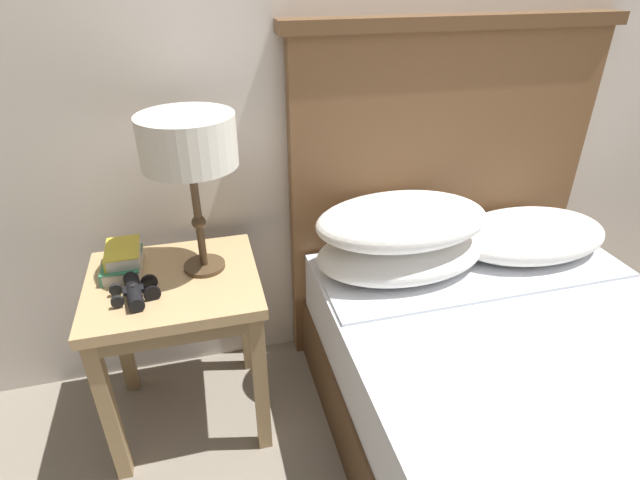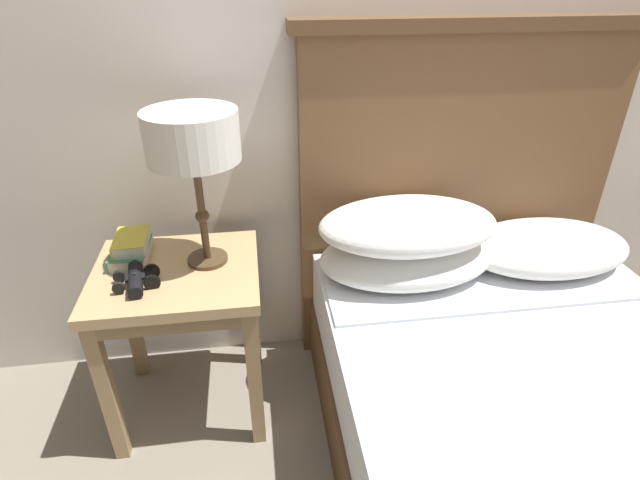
{
  "view_description": "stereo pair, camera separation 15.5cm",
  "coord_description": "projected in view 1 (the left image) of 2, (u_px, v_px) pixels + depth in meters",
  "views": [
    {
      "loc": [
        -0.52,
        -0.56,
        1.46
      ],
      "look_at": [
        -0.17,
        0.75,
        0.69
      ],
      "focal_mm": 28.0,
      "sensor_mm": 36.0,
      "label": 1
    },
    {
      "loc": [
        -0.36,
        -0.59,
        1.46
      ],
      "look_at": [
        -0.17,
        0.75,
        0.69
      ],
      "focal_mm": 28.0,
      "sensor_mm": 36.0,
      "label": 2
    }
  ],
  "objects": [
    {
      "name": "bed",
      "position": [
        563.0,
        433.0,
        1.39
      ],
      "size": [
        1.24,
        2.03,
        1.3
      ],
      "color": "#4E3520",
      "rests_on": "ground_plane"
    },
    {
      "name": "table_lamp",
      "position": [
        188.0,
        145.0,
        1.4
      ],
      "size": [
        0.27,
        0.27,
        0.5
      ],
      "color": "#4C3823",
      "rests_on": "nightstand"
    },
    {
      "name": "book_on_nightstand",
      "position": [
        122.0,
        265.0,
        1.58
      ],
      "size": [
        0.12,
        0.18,
        0.04
      ],
      "color": "silver",
      "rests_on": "nightstand"
    },
    {
      "name": "book_stacked_on_top",
      "position": [
        122.0,
        253.0,
        1.56
      ],
      "size": [
        0.11,
        0.16,
        0.04
      ],
      "color": "silver",
      "rests_on": "book_on_nightstand"
    },
    {
      "name": "wall_back",
      "position": [
        343.0,
        15.0,
        1.61
      ],
      "size": [
        8.0,
        0.06,
        2.6
      ],
      "color": "silver",
      "rests_on": "ground_plane"
    },
    {
      "name": "binoculars_pair",
      "position": [
        134.0,
        291.0,
        1.45
      ],
      "size": [
        0.15,
        0.16,
        0.05
      ],
      "color": "black",
      "rests_on": "nightstand"
    },
    {
      "name": "nightstand",
      "position": [
        176.0,
        303.0,
        1.59
      ],
      "size": [
        0.53,
        0.46,
        0.59
      ],
      "color": "tan",
      "rests_on": "ground_plane"
    }
  ]
}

